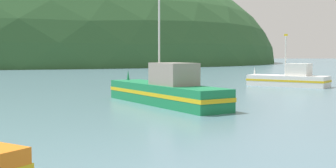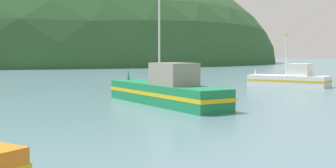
{
  "view_description": "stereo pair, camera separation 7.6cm",
  "coord_description": "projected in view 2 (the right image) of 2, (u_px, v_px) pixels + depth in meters",
  "views": [
    {
      "loc": [
        5.33,
        5.58,
        3.16
      ],
      "look_at": [
        5.99,
        31.05,
        1.4
      ],
      "focal_mm": 46.82,
      "sensor_mm": 36.0,
      "label": 1
    },
    {
      "loc": [
        5.4,
        5.58,
        3.16
      ],
      "look_at": [
        5.99,
        31.05,
        1.4
      ],
      "focal_mm": 46.82,
      "sensor_mm": 36.0,
      "label": 2
    }
  ],
  "objects": [
    {
      "name": "hill_mid_left",
      "position": [
        2.0,
        62.0,
        161.51
      ],
      "size": [
        199.43,
        159.54,
        81.3
      ],
      "primitive_type": "ellipsoid",
      "color": "#2D562D",
      "rests_on": "ground"
    },
    {
      "name": "fishing_boat_green",
      "position": [
        166.0,
        91.0,
        27.25
      ],
      "size": [
        7.58,
        10.78,
        6.97
      ],
      "rotation": [
        0.0,
        0.0,
        2.09
      ],
      "color": "#197A47",
      "rests_on": "ground"
    },
    {
      "name": "fishing_boat_white",
      "position": [
        290.0,
        79.0,
        42.55
      ],
      "size": [
        7.65,
        6.66,
        5.09
      ],
      "rotation": [
        0.0,
        0.0,
        2.49
      ],
      "color": "white",
      "rests_on": "ground"
    }
  ]
}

